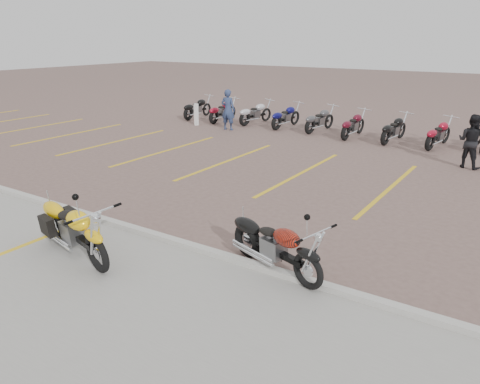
# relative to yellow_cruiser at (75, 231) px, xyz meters

# --- Properties ---
(ground) EXTENTS (100.00, 100.00, 0.00)m
(ground) POSITION_rel_yellow_cruiser_xyz_m (1.06, 3.39, -0.51)
(ground) COLOR #755B53
(ground) RESTS_ON ground
(concrete_apron) EXTENTS (60.00, 5.00, 0.01)m
(concrete_apron) POSITION_rel_yellow_cruiser_xyz_m (1.06, -1.11, -0.50)
(concrete_apron) COLOR #9E9B93
(concrete_apron) RESTS_ON ground
(curb) EXTENTS (60.00, 0.18, 0.12)m
(curb) POSITION_rel_yellow_cruiser_xyz_m (1.06, 1.39, -0.45)
(curb) COLOR #ADAAA3
(curb) RESTS_ON ground
(parking_stripes) EXTENTS (38.00, 5.50, 0.01)m
(parking_stripes) POSITION_rel_yellow_cruiser_xyz_m (1.06, 7.39, -0.50)
(parking_stripes) COLOR gold
(parking_stripes) RESTS_ON ground
(yellow_cruiser) EXTENTS (2.44, 0.76, 1.02)m
(yellow_cruiser) POSITION_rel_yellow_cruiser_xyz_m (0.00, 0.00, 0.00)
(yellow_cruiser) COLOR black
(yellow_cruiser) RESTS_ON ground
(flame_cruiser) EXTENTS (2.15, 0.82, 0.91)m
(flame_cruiser) POSITION_rel_yellow_cruiser_xyz_m (3.42, 1.52, -0.05)
(flame_cruiser) COLOR black
(flame_cruiser) RESTS_ON ground
(person_a) EXTENTS (0.70, 0.51, 1.78)m
(person_a) POSITION_rel_yellow_cruiser_xyz_m (-4.74, 11.87, 0.38)
(person_a) COLOR navy
(person_a) RESTS_ON ground
(person_b) EXTENTS (0.98, 0.86, 1.69)m
(person_b) POSITION_rel_yellow_cruiser_xyz_m (5.18, 10.88, 0.34)
(person_b) COLOR black
(person_b) RESTS_ON ground
(bollard) EXTENTS (0.15, 0.15, 1.00)m
(bollard) POSITION_rel_yellow_cruiser_xyz_m (-6.60, 11.97, -0.01)
(bollard) COLOR white
(bollard) RESTS_ON ground
(bg_bike_row) EXTENTS (17.26, 2.03, 1.10)m
(bg_bike_row) POSITION_rel_yellow_cruiser_xyz_m (0.45, 13.52, 0.04)
(bg_bike_row) COLOR black
(bg_bike_row) RESTS_ON ground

